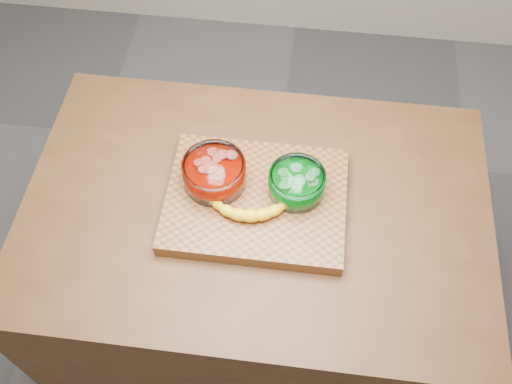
# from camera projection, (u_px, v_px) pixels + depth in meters

# --- Properties ---
(ground) EXTENTS (3.50, 3.50, 0.00)m
(ground) POSITION_uv_depth(u_px,v_px,m) (256.00, 329.00, 2.21)
(ground) COLOR #58585C
(ground) RESTS_ON ground
(counter) EXTENTS (1.20, 0.80, 0.90)m
(counter) POSITION_uv_depth(u_px,v_px,m) (256.00, 279.00, 1.83)
(counter) COLOR #4C2C16
(counter) RESTS_ON ground
(cutting_board) EXTENTS (0.45, 0.35, 0.04)m
(cutting_board) POSITION_uv_depth(u_px,v_px,m) (256.00, 201.00, 1.44)
(cutting_board) COLOR brown
(cutting_board) RESTS_ON counter
(bowl_red) EXTENTS (0.16, 0.16, 0.07)m
(bowl_red) POSITION_uv_depth(u_px,v_px,m) (214.00, 173.00, 1.42)
(bowl_red) COLOR white
(bowl_red) RESTS_ON cutting_board
(bowl_green) EXTENTS (0.14, 0.14, 0.07)m
(bowl_green) POSITION_uv_depth(u_px,v_px,m) (297.00, 183.00, 1.41)
(bowl_green) COLOR white
(bowl_green) RESTS_ON cutting_board
(banana) EXTENTS (0.25, 0.12, 0.04)m
(banana) POSITION_uv_depth(u_px,v_px,m) (250.00, 204.00, 1.39)
(banana) COLOR gold
(banana) RESTS_ON cutting_board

